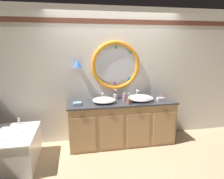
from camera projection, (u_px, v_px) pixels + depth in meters
ground_plane at (120, 150)px, 3.56m from camera, size 14.00×14.00×0.00m
back_wall_assembly at (114, 75)px, 3.82m from camera, size 6.40×0.26×2.60m
vanity_counter at (122, 123)px, 3.74m from camera, size 2.04×0.59×0.85m
sink_basin_left at (104, 100)px, 3.54m from camera, size 0.42×0.42×0.11m
sink_basin_right at (140, 98)px, 3.66m from camera, size 0.48×0.48×0.12m
faucet_set_left at (102, 97)px, 3.75m from camera, size 0.21×0.13×0.15m
faucet_set_right at (137, 95)px, 3.87m from camera, size 0.21×0.13×0.18m
toothbrush_holder_left at (116, 96)px, 3.79m from camera, size 0.08×0.08×0.20m
toothbrush_holder_right at (129, 101)px, 3.48m from camera, size 0.08×0.08×0.22m
soap_dispenser at (124, 97)px, 3.66m from camera, size 0.07×0.07×0.17m
folded_hand_towel at (77, 104)px, 3.43m from camera, size 0.16×0.14×0.05m
toiletry_basket at (161, 99)px, 3.73m from camera, size 0.14×0.09×0.12m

